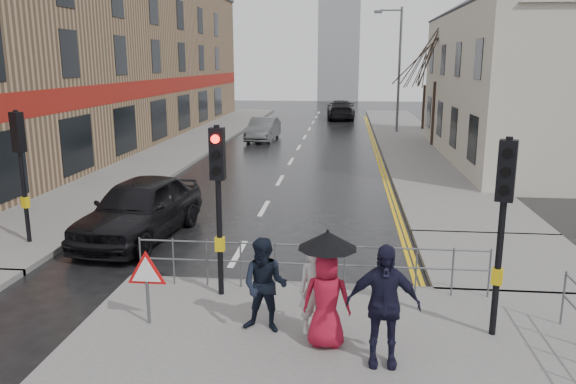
% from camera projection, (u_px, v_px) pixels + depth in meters
% --- Properties ---
extents(ground, '(120.00, 120.00, 0.00)m').
position_uv_depth(ground, '(209.00, 304.00, 11.15)').
color(ground, black).
rests_on(ground, ground).
extents(left_pavement, '(4.00, 44.00, 0.14)m').
position_uv_depth(left_pavement, '(195.00, 140.00, 34.07)').
color(left_pavement, '#605E5B').
rests_on(left_pavement, ground).
extents(right_pavement, '(4.00, 40.00, 0.14)m').
position_uv_depth(right_pavement, '(409.00, 139.00, 34.70)').
color(right_pavement, '#605E5B').
rests_on(right_pavement, ground).
extents(pavement_bridge_right, '(4.00, 4.20, 0.14)m').
position_uv_depth(pavement_bridge_right, '(506.00, 260.00, 13.39)').
color(pavement_bridge_right, '#605E5B').
rests_on(pavement_bridge_right, ground).
extents(building_left_terrace, '(8.00, 42.00, 10.00)m').
position_uv_depth(building_left_terrace, '(95.00, 57.00, 32.54)').
color(building_left_terrace, '#906F53').
rests_on(building_left_terrace, ground).
extents(building_right_cream, '(9.00, 16.40, 10.10)m').
position_uv_depth(building_right_cream, '(548.00, 60.00, 26.30)').
color(building_right_cream, '#B9B1A1').
rests_on(building_right_cream, ground).
extents(church_tower, '(5.00, 5.00, 18.00)m').
position_uv_depth(church_tower, '(339.00, 26.00, 69.04)').
color(church_tower, gray).
rests_on(church_tower, ground).
extents(traffic_signal_near_left, '(0.28, 0.27, 3.40)m').
position_uv_depth(traffic_signal_near_left, '(218.00, 181.00, 10.76)').
color(traffic_signal_near_left, black).
rests_on(traffic_signal_near_left, near_pavement).
extents(traffic_signal_near_right, '(0.34, 0.33, 3.40)m').
position_uv_depth(traffic_signal_near_right, '(504.00, 203.00, 9.10)').
color(traffic_signal_near_right, black).
rests_on(traffic_signal_near_right, near_pavement).
extents(traffic_signal_far_left, '(0.34, 0.33, 3.40)m').
position_uv_depth(traffic_signal_far_left, '(20.00, 153.00, 14.06)').
color(traffic_signal_far_left, black).
rests_on(traffic_signal_far_left, left_pavement).
extents(guard_railing_front, '(7.14, 0.04, 1.00)m').
position_uv_depth(guard_railing_front, '(310.00, 256.00, 11.34)').
color(guard_railing_front, '#595B5E').
rests_on(guard_railing_front, near_pavement).
extents(warning_sign, '(0.80, 0.07, 1.35)m').
position_uv_depth(warning_sign, '(146.00, 275.00, 9.83)').
color(warning_sign, '#595B5E').
rests_on(warning_sign, near_pavement).
extents(street_lamp, '(1.83, 0.25, 8.00)m').
position_uv_depth(street_lamp, '(397.00, 62.00, 36.63)').
color(street_lamp, '#595B5E').
rests_on(street_lamp, right_pavement).
extents(tree_near, '(2.40, 2.40, 6.58)m').
position_uv_depth(tree_near, '(438.00, 54.00, 30.55)').
color(tree_near, '#31241B').
rests_on(tree_near, right_pavement).
extents(tree_far, '(2.40, 2.40, 5.64)m').
position_uv_depth(tree_far, '(426.00, 66.00, 38.41)').
color(tree_far, '#31241B').
rests_on(tree_far, right_pavement).
extents(pedestrian_a, '(0.64, 0.50, 1.54)m').
position_uv_depth(pedestrian_a, '(315.00, 290.00, 9.52)').
color(pedestrian_a, beige).
rests_on(pedestrian_a, near_pavement).
extents(pedestrian_b, '(0.89, 0.74, 1.66)m').
position_uv_depth(pedestrian_b, '(265.00, 285.00, 9.57)').
color(pedestrian_b, black).
rests_on(pedestrian_b, near_pavement).
extents(pedestrian_with_umbrella, '(0.96, 0.96, 1.96)m').
position_uv_depth(pedestrian_with_umbrella, '(327.00, 283.00, 9.00)').
color(pedestrian_with_umbrella, maroon).
rests_on(pedestrian_with_umbrella, near_pavement).
extents(pedestrian_d, '(1.13, 0.47, 1.93)m').
position_uv_depth(pedestrian_d, '(383.00, 305.00, 8.48)').
color(pedestrian_d, black).
rests_on(pedestrian_d, near_pavement).
extents(car_parked, '(2.58, 5.12, 1.67)m').
position_uv_depth(car_parked, '(140.00, 208.00, 15.12)').
color(car_parked, black).
rests_on(car_parked, ground).
extents(car_mid, '(1.74, 4.30, 1.39)m').
position_uv_depth(car_mid, '(263.00, 129.00, 34.18)').
color(car_mid, '#484C4E').
rests_on(car_mid, ground).
extents(car_far, '(2.46, 5.57, 1.59)m').
position_uv_depth(car_far, '(340.00, 110.00, 47.02)').
color(car_far, black).
rests_on(car_far, ground).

